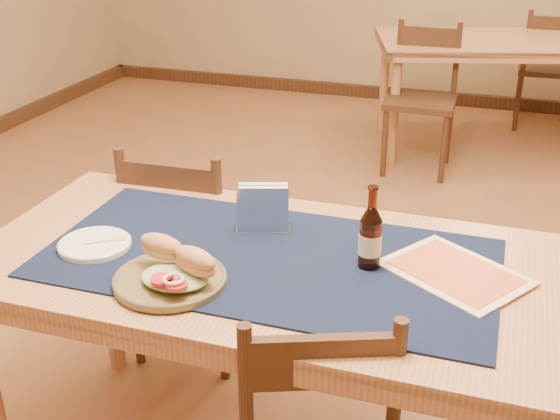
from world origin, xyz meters
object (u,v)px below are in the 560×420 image
(chair_main_far, at_px, (190,248))
(napkin_holder, at_px, (263,209))
(sandwich_plate, at_px, (173,273))
(main_table, at_px, (269,285))
(back_table, at_px, (504,51))
(beer_bottle, at_px, (370,237))

(chair_main_far, xyz_separation_m, napkin_holder, (0.41, -0.35, 0.37))
(chair_main_far, distance_m, sandwich_plate, 0.83)
(main_table, bearing_deg, back_table, 81.31)
(back_table, bearing_deg, main_table, -98.69)
(chair_main_far, bearing_deg, main_table, -46.20)
(back_table, height_order, beer_bottle, beer_bottle)
(back_table, relative_size, chair_main_far, 2.06)
(chair_main_far, relative_size, napkin_holder, 5.22)
(chair_main_far, distance_m, beer_bottle, 0.96)
(main_table, height_order, napkin_holder, napkin_holder)
(back_table, bearing_deg, napkin_holder, -100.29)
(sandwich_plate, relative_size, napkin_holder, 1.71)
(main_table, distance_m, back_table, 3.33)
(main_table, relative_size, chair_main_far, 1.84)
(main_table, xyz_separation_m, back_table, (0.50, 3.29, 0.00))
(sandwich_plate, bearing_deg, napkin_holder, 72.36)
(beer_bottle, bearing_deg, back_table, 85.81)
(main_table, relative_size, napkin_holder, 9.61)
(back_table, bearing_deg, beer_bottle, -94.19)
(back_table, xyz_separation_m, napkin_holder, (-0.57, -3.14, 0.15))
(sandwich_plate, xyz_separation_m, beer_bottle, (0.44, 0.24, 0.05))
(main_table, bearing_deg, napkin_holder, 114.27)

